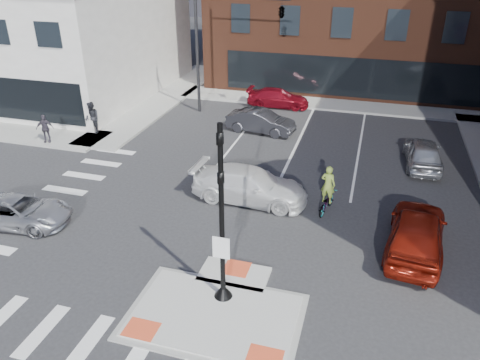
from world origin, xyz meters
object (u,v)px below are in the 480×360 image
(pedestrian_a, at_px, (92,118))
(pedestrian_b, at_px, (45,129))
(cyclist, at_px, (327,196))
(bg_car_silver, at_px, (423,153))
(red_sedan, at_px, (417,232))
(bg_car_red, at_px, (278,98))
(white_pickup, at_px, (250,185))
(bg_car_dark, at_px, (261,121))
(silver_suv, at_px, (18,211))

(pedestrian_a, relative_size, pedestrian_b, 1.18)
(cyclist, bearing_deg, bg_car_silver, -113.06)
(red_sedan, relative_size, bg_car_red, 1.15)
(white_pickup, distance_m, pedestrian_b, 13.24)
(red_sedan, bearing_deg, pedestrian_b, -8.12)
(bg_car_dark, height_order, bg_car_silver, bg_car_silver)
(silver_suv, relative_size, pedestrian_b, 2.68)
(white_pickup, height_order, bg_car_dark, white_pickup)
(bg_car_dark, distance_m, bg_car_red, 5.14)
(bg_car_dark, relative_size, bg_car_red, 0.96)
(red_sedan, bearing_deg, bg_car_dark, -44.38)
(red_sedan, distance_m, cyclist, 4.08)
(silver_suv, relative_size, bg_car_silver, 1.02)
(silver_suv, distance_m, pedestrian_a, 9.94)
(white_pickup, height_order, bg_car_silver, white_pickup)
(bg_car_silver, height_order, pedestrian_a, pedestrian_a)
(cyclist, height_order, pedestrian_a, cyclist)
(pedestrian_a, height_order, pedestrian_b, pedestrian_a)
(bg_car_dark, xyz_separation_m, cyclist, (5.02, -8.38, 0.04))
(bg_car_dark, xyz_separation_m, pedestrian_a, (-9.50, -3.35, 0.42))
(cyclist, distance_m, pedestrian_b, 16.61)
(red_sedan, distance_m, pedestrian_a, 19.39)
(red_sedan, relative_size, white_pickup, 0.96)
(bg_car_red, bearing_deg, pedestrian_a, 129.59)
(silver_suv, bearing_deg, white_pickup, -68.14)
(pedestrian_a, xyz_separation_m, pedestrian_b, (-1.81, -2.00, -0.14))
(red_sedan, height_order, pedestrian_b, pedestrian_b)
(white_pickup, xyz_separation_m, pedestrian_b, (-12.90, 3.00, 0.21))
(white_pickup, xyz_separation_m, bg_car_silver, (7.64, 6.00, -0.03))
(bg_car_red, bearing_deg, silver_suv, 156.64)
(bg_car_dark, height_order, pedestrian_a, pedestrian_a)
(white_pickup, relative_size, bg_car_silver, 1.22)
(bg_car_red, relative_size, pedestrian_a, 2.26)
(bg_car_dark, bearing_deg, silver_suv, 159.34)
(bg_car_red, distance_m, pedestrian_a, 12.73)
(silver_suv, height_order, red_sedan, red_sedan)
(white_pickup, bearing_deg, pedestrian_b, 79.11)
(silver_suv, xyz_separation_m, bg_car_red, (6.97, 18.10, 0.02))
(silver_suv, distance_m, bg_car_silver, 19.38)
(bg_car_silver, bearing_deg, pedestrian_a, 0.39)
(bg_car_dark, xyz_separation_m, pedestrian_b, (-11.31, -5.35, 0.28))
(bg_car_silver, relative_size, pedestrian_b, 2.62)
(silver_suv, height_order, bg_car_silver, bg_car_silver)
(white_pickup, bearing_deg, bg_car_silver, -49.64)
(pedestrian_a, distance_m, pedestrian_b, 2.70)
(bg_car_red, xyz_separation_m, pedestrian_a, (-9.47, -8.49, 0.48))
(pedestrian_a, bearing_deg, red_sedan, 8.40)
(silver_suv, relative_size, bg_car_red, 1.00)
(white_pickup, height_order, pedestrian_b, pedestrian_b)
(cyclist, xyz_separation_m, pedestrian_b, (-16.33, 3.03, 0.24))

